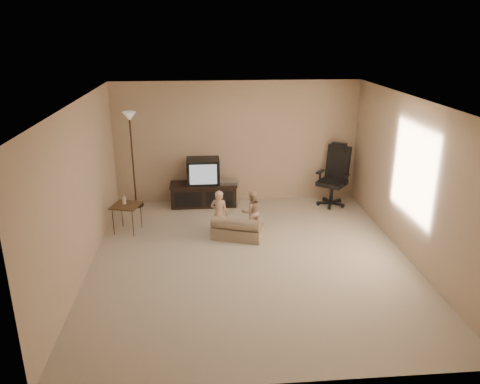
# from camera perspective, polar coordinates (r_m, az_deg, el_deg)

# --- Properties ---
(floor) EXTENTS (5.50, 5.50, 0.00)m
(floor) POSITION_cam_1_polar(r_m,az_deg,el_deg) (7.50, 1.32, -8.23)
(floor) COLOR beige
(floor) RESTS_ON ground
(room_shell) EXTENTS (5.50, 5.50, 5.50)m
(room_shell) POSITION_cam_1_polar(r_m,az_deg,el_deg) (6.93, 1.42, 2.96)
(room_shell) COLOR silver
(room_shell) RESTS_ON floor
(tv_stand) EXTENTS (1.39, 0.51, 0.99)m
(tv_stand) POSITION_cam_1_polar(r_m,az_deg,el_deg) (9.60, -4.44, 0.71)
(tv_stand) COLOR black
(tv_stand) RESTS_ON floor
(office_chair) EXTENTS (0.83, 0.83, 1.28)m
(office_chair) POSITION_cam_1_polar(r_m,az_deg,el_deg) (9.80, 11.34, 1.07)
(office_chair) COLOR black
(office_chair) RESTS_ON floor
(side_table) EXTENTS (0.57, 0.57, 0.69)m
(side_table) POSITION_cam_1_polar(r_m,az_deg,el_deg) (8.54, -13.72, -1.61)
(side_table) COLOR brown
(side_table) RESTS_ON floor
(floor_lamp) EXTENTS (0.30, 0.30, 1.95)m
(floor_lamp) POSITION_cam_1_polar(r_m,az_deg,el_deg) (9.48, -13.14, 6.36)
(floor_lamp) COLOR black
(floor_lamp) RESTS_ON floor
(child_sofa) EXTENTS (0.97, 0.74, 0.42)m
(child_sofa) POSITION_cam_1_polar(r_m,az_deg,el_deg) (8.14, -0.35, -4.57)
(child_sofa) COLOR tan
(child_sofa) RESTS_ON floor
(toddler_left) EXTENTS (0.37, 0.32, 0.86)m
(toddler_left) POSITION_cam_1_polar(r_m,az_deg,el_deg) (8.11, -2.54, -2.68)
(toddler_left) COLOR tan
(toddler_left) RESTS_ON floor
(toddler_right) EXTENTS (0.40, 0.26, 0.77)m
(toddler_right) POSITION_cam_1_polar(r_m,az_deg,el_deg) (8.33, 1.44, -2.40)
(toddler_right) COLOR tan
(toddler_right) RESTS_ON floor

